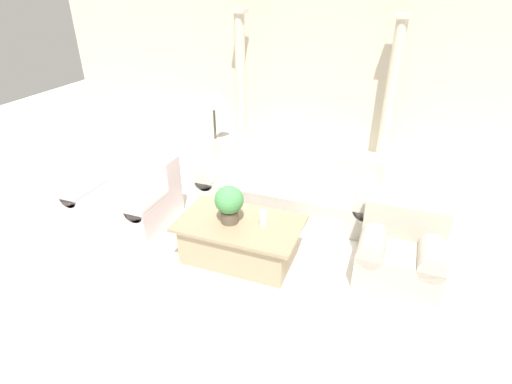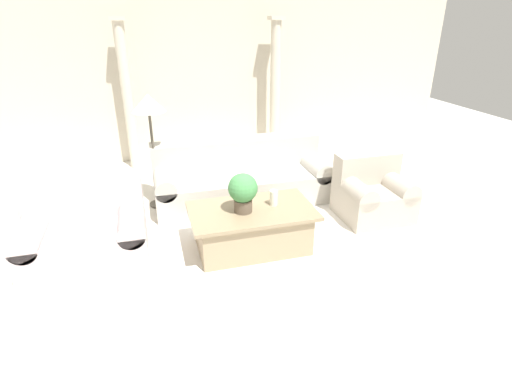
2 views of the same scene
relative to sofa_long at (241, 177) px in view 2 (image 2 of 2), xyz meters
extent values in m
plane|color=silver|center=(-0.31, -1.04, -0.33)|extent=(16.00, 16.00, 0.00)
cube|color=beige|center=(-0.31, 2.14, 1.27)|extent=(10.00, 0.06, 3.20)
cube|color=#B7B2A8|center=(0.00, -0.07, -0.12)|extent=(2.44, 0.92, 0.41)
cube|color=#B7B2A8|center=(0.00, 0.23, 0.30)|extent=(2.44, 0.32, 0.42)
cylinder|color=#B7B2A8|center=(-1.08, -0.07, 0.11)|extent=(0.28, 0.92, 0.28)
cylinder|color=#B7B2A8|center=(1.08, -0.07, 0.11)|extent=(0.28, 0.92, 0.28)
cube|color=#C0ACAD|center=(-1.99, -1.09, -0.12)|extent=(1.27, 0.92, 0.41)
cube|color=#C0ACAD|center=(-1.99, -0.79, 0.30)|extent=(1.27, 0.32, 0.42)
cylinder|color=#C0ACAD|center=(-2.48, -1.09, 0.11)|extent=(0.28, 0.92, 0.28)
cylinder|color=#C0ACAD|center=(-1.49, -1.09, 0.11)|extent=(0.28, 0.92, 0.28)
cube|color=#998466|center=(-0.20, -1.34, -0.11)|extent=(1.22, 0.73, 0.45)
cube|color=#897759|center=(-0.20, -1.34, 0.14)|extent=(1.39, 0.83, 0.04)
cylinder|color=brown|center=(-0.30, -1.37, 0.23)|extent=(0.20, 0.20, 0.15)
sphere|color=#428447|center=(-0.30, -1.37, 0.44)|extent=(0.32, 0.32, 0.32)
cylinder|color=silver|center=(0.07, -1.30, 0.25)|extent=(0.09, 0.09, 0.18)
cylinder|color=#4C473D|center=(-1.17, 0.09, -0.32)|extent=(0.26, 0.26, 0.03)
cylinder|color=#4C473D|center=(-1.17, 0.09, 0.35)|extent=(0.04, 0.04, 1.30)
cone|color=silver|center=(-1.17, 0.09, 1.11)|extent=(0.44, 0.44, 0.22)
cylinder|color=beige|center=(-1.47, 1.77, 0.86)|extent=(0.18, 0.18, 2.38)
cube|color=beige|center=(-1.47, 1.77, 2.08)|extent=(0.25, 0.25, 0.06)
cylinder|color=beige|center=(1.08, 1.77, 0.86)|extent=(0.18, 0.18, 2.38)
cube|color=beige|center=(1.08, 1.77, 2.08)|extent=(0.25, 0.25, 0.06)
cube|color=#ADA393|center=(1.54, -1.04, -0.13)|extent=(0.87, 0.77, 0.41)
cube|color=#ADA393|center=(1.54, -0.79, 0.27)|extent=(0.87, 0.27, 0.40)
cylinder|color=#ADA393|center=(1.25, -1.04, 0.09)|extent=(0.28, 0.77, 0.28)
cylinder|color=#ADA393|center=(1.84, -1.04, 0.09)|extent=(0.28, 0.77, 0.28)
camera|label=1|loc=(1.32, -4.80, 2.61)|focal=28.00mm
camera|label=2|loc=(-1.22, -5.18, 2.15)|focal=28.00mm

